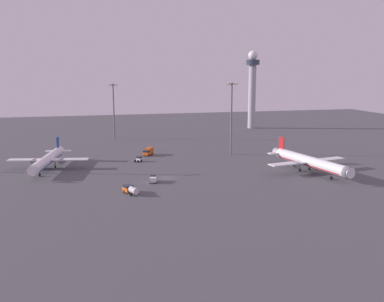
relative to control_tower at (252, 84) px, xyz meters
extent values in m
plane|color=#4C4C51|center=(-72.91, -109.59, -26.36)|extent=(416.00, 416.00, 0.00)
cylinder|color=#A8A8B2|center=(0.00, 0.00, -7.46)|extent=(4.40, 4.40, 37.80)
cylinder|color=#2D3847|center=(0.00, 0.00, 12.94)|extent=(8.00, 8.00, 3.00)
sphere|color=silver|center=(0.00, 0.00, 16.96)|extent=(5.60, 5.60, 5.60)
cylinder|color=white|center=(-23.37, -113.82, -22.44)|extent=(9.91, 34.53, 3.64)
cone|color=white|center=(-19.99, -131.88, -22.44)|extent=(3.82, 2.89, 3.45)
cone|color=white|center=(-26.78, -95.57, -22.44)|extent=(3.71, 3.24, 3.27)
cube|color=white|center=(-23.54, -112.88, -22.63)|extent=(30.80, 9.39, 0.33)
cube|color=white|center=(-26.45, -97.36, -22.25)|extent=(10.77, 4.19, 0.33)
cube|color=red|center=(-26.39, -97.64, -19.33)|extent=(0.84, 3.06, 6.22)
cylinder|color=slate|center=(-18.37, -111.91, -23.30)|extent=(2.70, 3.77, 2.11)
cylinder|color=slate|center=(-28.72, -113.85, -23.30)|extent=(2.70, 3.77, 2.11)
cube|color=red|center=(-23.37, -113.82, -23.44)|extent=(9.04, 31.75, 0.34)
cylinder|color=#333338|center=(-21.34, -124.66, -24.14)|extent=(0.27, 0.27, 3.40)
cylinder|color=black|center=(-21.34, -124.66, -25.84)|extent=(0.57, 1.11, 1.05)
cylinder|color=#333338|center=(-21.74, -111.08, -24.14)|extent=(0.27, 0.27, 3.40)
cylinder|color=black|center=(-21.74, -111.08, -25.84)|extent=(0.57, 1.11, 1.05)
cylinder|color=#333338|center=(-25.88, -111.86, -24.14)|extent=(0.27, 0.27, 3.40)
cylinder|color=black|center=(-25.88, -111.86, -25.84)|extent=(0.57, 1.11, 1.05)
cylinder|color=white|center=(-111.91, -87.31, -22.72)|extent=(9.42, 32.02, 3.37)
cone|color=white|center=(-115.17, -104.04, -22.72)|extent=(3.55, 2.70, 3.21)
cone|color=white|center=(-108.62, -70.41, -22.72)|extent=(3.46, 3.02, 3.04)
cube|color=white|center=(-111.74, -86.44, -22.90)|extent=(28.57, 8.91, 0.31)
cube|color=white|center=(-108.94, -72.06, -22.55)|extent=(9.99, 3.96, 0.31)
cube|color=#19479E|center=(-108.99, -72.32, -19.84)|extent=(0.80, 2.84, 5.77)
cylinder|color=slate|center=(-106.95, -87.37, -23.52)|extent=(2.53, 3.51, 1.95)
cylinder|color=slate|center=(-116.54, -85.51, -23.52)|extent=(2.53, 3.51, 1.95)
cube|color=#19479E|center=(-111.91, -87.31, -23.65)|extent=(8.60, 29.44, 0.32)
cylinder|color=#333338|center=(-113.86, -97.35, -24.30)|extent=(0.25, 0.25, 3.15)
cylinder|color=black|center=(-113.86, -97.35, -25.88)|extent=(0.54, 1.03, 0.98)
cylinder|color=#333338|center=(-109.57, -85.51, -24.30)|extent=(0.25, 0.25, 3.15)
cylinder|color=black|center=(-109.57, -85.51, -25.88)|extent=(0.54, 1.03, 0.98)
cylinder|color=#333338|center=(-113.40, -84.76, -24.30)|extent=(0.25, 0.25, 3.15)
cylinder|color=black|center=(-113.40, -84.76, -25.88)|extent=(0.54, 1.03, 0.98)
cube|color=white|center=(-78.45, -81.49, -25.46)|extent=(2.41, 2.40, 0.90)
cube|color=#1E232D|center=(-78.45, -81.49, -24.66)|extent=(2.17, 2.16, 0.70)
cylinder|color=black|center=(-78.84, -80.81, -25.91)|extent=(0.84, 0.86, 0.90)
cylinder|color=black|center=(-77.76, -81.85, -25.91)|extent=(0.84, 0.86, 0.90)
cylinder|color=black|center=(-80.25, -82.30, -25.91)|extent=(0.84, 0.86, 0.90)
cylinder|color=black|center=(-79.16, -83.33, -25.91)|extent=(0.84, 0.86, 0.90)
cube|color=white|center=(-77.99, -113.17, -25.36)|extent=(2.28, 2.36, 1.10)
cube|color=#1E232D|center=(-77.99, -113.17, -24.46)|extent=(2.08, 2.09, 0.70)
cube|color=white|center=(-78.26, -115.04, -25.21)|extent=(2.24, 2.65, 1.40)
cylinder|color=black|center=(-78.79, -112.76, -25.91)|extent=(0.42, 0.93, 0.90)
cylinder|color=black|center=(-77.11, -113.00, -25.91)|extent=(0.42, 0.93, 0.90)
cylinder|color=black|center=(-79.17, -115.42, -25.91)|extent=(0.42, 0.93, 0.90)
cylinder|color=black|center=(-77.49, -115.66, -25.91)|extent=(0.42, 0.93, 0.90)
cube|color=#D85919|center=(-74.15, -71.18, -25.31)|extent=(3.54, 3.63, 1.20)
cube|color=#1E232D|center=(-74.15, -71.18, -24.36)|extent=(3.19, 3.25, 0.70)
cube|color=#D85919|center=(-72.74, -69.15, -24.61)|extent=(3.94, 4.27, 2.60)
cylinder|color=black|center=(-73.50, -72.10, -25.91)|extent=(0.76, 0.91, 0.90)
cylinder|color=black|center=(-75.23, -70.90, -25.91)|extent=(0.76, 0.91, 0.90)
cylinder|color=black|center=(-71.50, -69.20, -25.91)|extent=(0.76, 0.91, 0.90)
cylinder|color=black|center=(-73.23, -68.01, -25.91)|extent=(0.76, 0.91, 0.90)
cube|color=#D85919|center=(-86.98, -124.24, -25.31)|extent=(3.36, 3.69, 1.20)
cube|color=#1E232D|center=(-86.98, -124.24, -24.36)|extent=(3.05, 3.28, 0.70)
cylinder|color=silver|center=(-85.95, -126.73, -24.92)|extent=(3.26, 4.57, 1.80)
cylinder|color=black|center=(-88.11, -124.25, -25.91)|extent=(0.62, 0.95, 0.90)
cylinder|color=black|center=(-86.17, -123.45, -25.91)|extent=(0.62, 0.95, 0.90)
cylinder|color=black|center=(-86.65, -127.80, -25.91)|extent=(0.62, 0.95, 0.90)
cylinder|color=black|center=(-84.71, -127.00, -25.91)|extent=(0.62, 0.95, 0.90)
cylinder|color=slate|center=(-39.31, -76.52, -11.36)|extent=(0.70, 0.70, 30.01)
cube|color=slate|center=(-39.31, -76.52, 3.05)|extent=(4.80, 0.40, 0.40)
sphere|color=#F9EAB2|center=(-41.11, -76.52, 3.05)|extent=(0.90, 0.90, 0.90)
sphere|color=#F9EAB2|center=(-37.51, -76.52, 3.05)|extent=(0.90, 0.90, 0.90)
cylinder|color=slate|center=(-83.88, -22.90, -12.29)|extent=(0.70, 0.70, 28.15)
cube|color=slate|center=(-83.88, -22.90, 1.19)|extent=(4.80, 0.40, 0.40)
sphere|color=#F9EAB2|center=(-85.68, -22.90, 1.19)|extent=(0.90, 0.90, 0.90)
sphere|color=#F9EAB2|center=(-82.08, -22.90, 1.19)|extent=(0.90, 0.90, 0.90)
camera|label=1|loc=(-98.38, -247.58, 9.10)|focal=40.84mm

